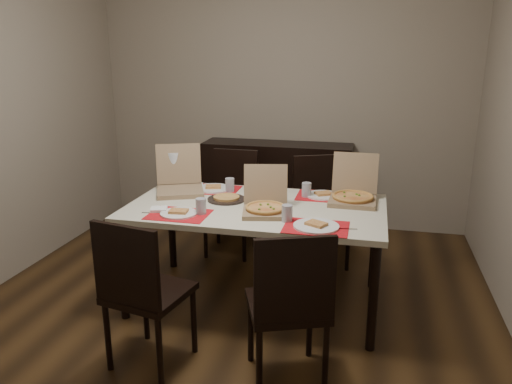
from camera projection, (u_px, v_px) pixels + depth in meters
The scene contains 19 objects.
ground at pixel (229, 312), 3.60m from camera, with size 3.80×4.00×0.02m, color #3E2813.
room_walls at pixel (243, 61), 3.52m from camera, with size 3.84×4.02×2.62m.
sideboard at pixel (277, 186), 5.14m from camera, with size 1.50×0.40×0.90m, color black.
dining_table at pixel (256, 214), 3.55m from camera, with size 1.80×1.00×0.75m.
chair_near_left at pixel (141, 289), 2.82m from camera, with size 0.49×0.49×0.93m.
chair_near_right at pixel (290, 303), 2.67m from camera, with size 0.54×0.54×0.93m.
chair_far_left at pixel (232, 197), 4.57m from camera, with size 0.43×0.43×0.93m.
chair_far_right at pixel (319, 205), 4.32m from camera, with size 0.55×0.55×0.93m.
setting_near_left at pixel (182, 211), 3.34m from camera, with size 0.46×0.30×0.11m.
setting_near_right at pixel (309, 223), 3.12m from camera, with size 0.48×0.30×0.11m.
setting_far_left at pixel (215, 187), 3.91m from camera, with size 0.49×0.30×0.11m.
setting_far_right at pixel (319, 194), 3.73m from camera, with size 0.45×0.30×0.11m.
napkin_loose at pixel (255, 204), 3.52m from camera, with size 0.12×0.11×0.02m, color white.
pizza_box_center at pixel (265, 205), 3.37m from camera, with size 0.36×0.39×0.30m.
pizza_box_right at pixel (353, 194), 3.60m from camera, with size 0.34×0.37×0.33m.
pizza_box_left at pixel (180, 184), 3.85m from camera, with size 0.47×0.49×0.35m.
faina_plate at pixel (226, 199), 3.65m from camera, with size 0.28×0.28×0.03m.
dip_bowl at pixel (265, 198), 3.65m from camera, with size 0.12×0.12×0.03m, color white.
soda_bottle at pixel (174, 169), 3.99m from camera, with size 0.11×0.11×0.33m.
Camera 1 is at (0.93, -3.09, 1.82)m, focal length 35.00 mm.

